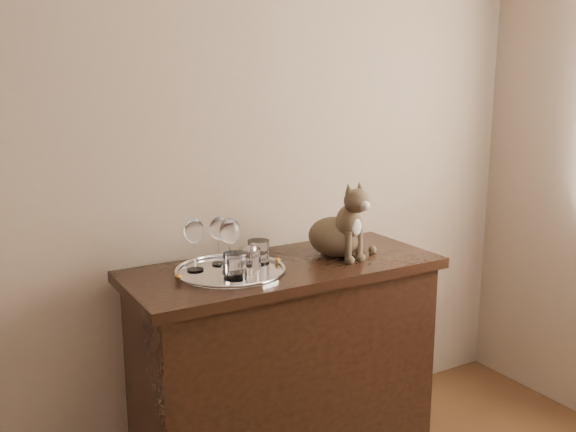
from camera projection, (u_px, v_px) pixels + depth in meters
name	position (u px, v px, depth m)	size (l,w,h in m)	color
wall_back	(94.00, 132.00, 2.28)	(4.00, 0.10, 2.70)	tan
sideboard	(284.00, 369.00, 2.51)	(1.20, 0.50, 0.85)	black
tray	(231.00, 272.00, 2.31)	(0.40, 0.40, 0.01)	white
wine_glass_a	(194.00, 245.00, 2.30)	(0.07, 0.07, 0.19)	white
wine_glass_b	(219.00, 241.00, 2.37)	(0.07, 0.07, 0.18)	white
wine_glass_d	(230.00, 245.00, 2.27)	(0.08, 0.08, 0.20)	silver
tumbler_a	(250.00, 261.00, 2.28)	(0.08, 0.08, 0.09)	white
tumbler_b	(235.00, 266.00, 2.21)	(0.08, 0.08, 0.09)	silver
tumbler_c	(258.00, 252.00, 2.39)	(0.08, 0.08, 0.09)	silver
cat	(336.00, 218.00, 2.51)	(0.30, 0.28, 0.31)	brown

